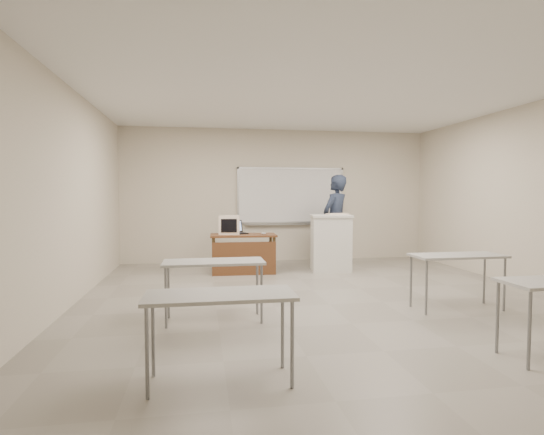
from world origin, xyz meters
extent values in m
cube|color=gray|center=(0.00, 0.00, -0.01)|extent=(7.00, 8.00, 0.01)
cube|color=white|center=(0.30, 3.97, 1.50)|extent=(2.40, 0.03, 1.20)
cube|color=#B7BABC|center=(0.30, 3.97, 2.12)|extent=(2.48, 0.04, 0.04)
cube|color=#B7BABC|center=(0.30, 3.97, 0.88)|extent=(2.48, 0.04, 0.04)
cube|color=#B7BABC|center=(-0.92, 3.97, 1.50)|extent=(0.04, 0.04, 1.28)
cube|color=#B7BABC|center=(1.52, 3.97, 1.50)|extent=(0.04, 0.04, 1.28)
cube|color=#B7BABC|center=(0.30, 3.92, 0.84)|extent=(2.16, 0.07, 0.02)
cube|color=#9D9D98|center=(-1.60, -0.50, 0.71)|extent=(1.20, 0.50, 0.03)
cylinder|color=slate|center=(-2.15, -0.70, 0.35)|extent=(0.03, 0.03, 0.70)
cylinder|color=slate|center=(-1.05, -0.70, 0.35)|extent=(0.03, 0.03, 0.70)
cylinder|color=slate|center=(-2.15, -0.30, 0.35)|extent=(0.03, 0.03, 0.70)
cylinder|color=slate|center=(-1.05, -0.30, 0.35)|extent=(0.03, 0.03, 0.70)
cube|color=#9D9D98|center=(1.60, -0.50, 0.71)|extent=(1.20, 0.50, 0.03)
cylinder|color=slate|center=(1.05, -0.70, 0.35)|extent=(0.03, 0.03, 0.70)
cylinder|color=slate|center=(2.15, -0.70, 0.35)|extent=(0.03, 0.03, 0.70)
cylinder|color=slate|center=(1.05, -0.30, 0.35)|extent=(0.03, 0.03, 0.70)
cylinder|color=slate|center=(2.15, -0.30, 0.35)|extent=(0.03, 0.03, 0.70)
cube|color=#9D9D98|center=(-1.60, -2.20, 0.71)|extent=(1.20, 0.50, 0.03)
cylinder|color=slate|center=(-2.15, -2.40, 0.35)|extent=(0.03, 0.03, 0.70)
cylinder|color=slate|center=(-1.05, -2.40, 0.35)|extent=(0.03, 0.03, 0.70)
cylinder|color=slate|center=(-2.15, -2.00, 0.35)|extent=(0.03, 0.03, 0.70)
cylinder|color=slate|center=(-1.05, -2.00, 0.35)|extent=(0.03, 0.03, 0.70)
cylinder|color=slate|center=(1.05, -2.40, 0.35)|extent=(0.03, 0.03, 0.70)
cylinder|color=slate|center=(1.05, -2.00, 0.35)|extent=(0.03, 0.03, 0.70)
cube|color=brown|center=(-0.94, 2.60, 0.73)|extent=(1.27, 0.63, 0.04)
cube|color=brown|center=(-0.94, 2.30, 0.32)|extent=(1.20, 0.03, 0.63)
cylinder|color=#403018|center=(-1.52, 2.34, 0.36)|extent=(0.06, 0.06, 0.71)
cylinder|color=#403018|center=(-0.37, 2.34, 0.36)|extent=(0.06, 0.06, 0.71)
cylinder|color=#403018|center=(-1.52, 2.86, 0.36)|extent=(0.06, 0.06, 0.71)
cylinder|color=#403018|center=(-0.37, 2.86, 0.36)|extent=(0.06, 0.06, 0.71)
cube|color=white|center=(0.80, 2.50, 0.54)|extent=(0.75, 0.54, 1.07)
cube|color=white|center=(0.80, 2.50, 1.10)|extent=(0.79, 0.58, 0.04)
cube|color=beige|center=(-1.19, 2.75, 0.93)|extent=(0.38, 0.40, 0.36)
cube|color=beige|center=(-1.19, 2.53, 0.93)|extent=(0.40, 0.04, 0.38)
cube|color=black|center=(-1.19, 2.51, 0.93)|extent=(0.30, 0.01, 0.26)
cube|color=black|center=(-1.04, 2.70, 0.76)|extent=(0.35, 0.26, 0.02)
cube|color=black|center=(-1.04, 2.69, 0.77)|extent=(0.29, 0.15, 0.01)
cube|color=black|center=(-1.04, 2.86, 0.89)|extent=(0.35, 0.08, 0.24)
cube|color=#8FA5D5|center=(-1.04, 2.85, 0.89)|extent=(0.30, 0.05, 0.19)
ellipsoid|color=silver|center=(-0.55, 2.51, 0.77)|extent=(0.11, 0.09, 0.04)
cube|color=beige|center=(0.95, 2.58, 1.13)|extent=(0.47, 0.26, 0.03)
imported|color=black|center=(1.04, 2.97, 0.97)|extent=(0.84, 0.81, 1.93)
camera|label=1|loc=(-1.74, -5.59, 1.53)|focal=28.00mm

